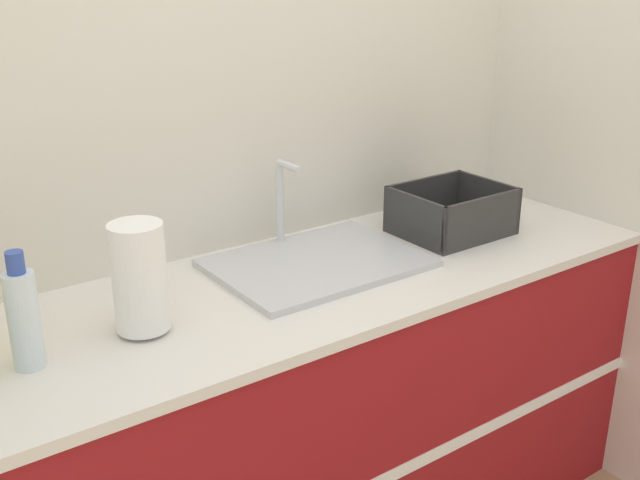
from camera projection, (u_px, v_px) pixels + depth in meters
name	position (u px, v px, depth m)	size (l,w,h in m)	color
wall_back	(233.00, 128.00, 2.25)	(4.63, 0.06, 2.60)	beige
wall_right	(573.00, 105.00, 2.59)	(0.06, 2.67, 2.60)	beige
counter_cabinet	(304.00, 420.00, 2.26)	(2.25, 0.69, 0.93)	maroon
sink	(316.00, 260.00, 2.19)	(0.59, 0.43, 0.28)	silver
paper_towel_roll	(140.00, 278.00, 1.76)	(0.13, 0.13, 0.27)	#4C4C51
dish_rack	(451.00, 216.00, 2.44)	(0.34, 0.28, 0.15)	#2D2D2D
bottle_clear	(24.00, 317.00, 1.61)	(0.07, 0.07, 0.27)	silver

